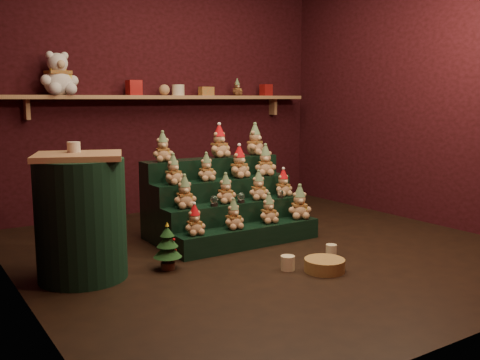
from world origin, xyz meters
TOP-DOWN VIEW (x-y plane):
  - ground at (0.00, 0.00)m, footprint 4.00×4.00m
  - back_wall at (0.00, 2.05)m, footprint 4.00×0.10m
  - right_wall at (2.05, 0.00)m, footprint 0.10×4.00m
  - back_shelf at (0.00, 1.87)m, footprint 3.60×0.26m
  - riser_tier_front at (-0.07, 0.15)m, footprint 1.40×0.22m
  - riser_tier_midfront at (-0.07, 0.37)m, footprint 1.40×0.22m
  - riser_tier_midback at (-0.07, 0.59)m, footprint 1.40×0.22m
  - riser_tier_back at (-0.07, 0.81)m, footprint 1.40×0.22m
  - teddy_0 at (-0.61, 0.16)m, footprint 0.19×0.17m
  - teddy_1 at (-0.24, 0.15)m, footprint 0.18×0.17m
  - teddy_2 at (0.15, 0.17)m, footprint 0.20×0.19m
  - teddy_3 at (0.50, 0.16)m, footprint 0.28×0.27m
  - teddy_4 at (-0.58, 0.39)m, footprint 0.22×0.21m
  - teddy_5 at (-0.17, 0.38)m, footprint 0.21×0.19m
  - teddy_6 at (0.17, 0.36)m, footprint 0.23×0.21m
  - teddy_7 at (0.48, 0.39)m, footprint 0.18×0.17m
  - teddy_8 at (-0.59, 0.58)m, footprint 0.23×0.21m
  - teddy_9 at (-0.24, 0.61)m, footprint 0.19×0.18m
  - teddy_10 at (0.11, 0.60)m, footprint 0.25×0.24m
  - teddy_11 at (0.41, 0.59)m, footprint 0.27×0.26m
  - teddy_12 at (-0.59, 0.80)m, footprint 0.22×0.21m
  - teddy_13 at (0.03, 0.83)m, footprint 0.25×0.23m
  - teddy_14 at (0.45, 0.83)m, footprint 0.29×0.28m
  - snow_globe_a at (-0.33, 0.31)m, footprint 0.07×0.07m
  - snow_globe_b at (-0.05, 0.31)m, footprint 0.07×0.07m
  - snow_globe_c at (0.39, 0.31)m, footprint 0.06×0.06m
  - side_table at (-1.55, 0.11)m, footprint 0.73×0.67m
  - table_ornament at (-1.55, 0.21)m, footprint 0.09×0.09m
  - mini_christmas_tree at (-0.95, -0.04)m, footprint 0.22×0.22m
  - mug_left at (-0.20, -0.55)m, footprint 0.11×0.11m
  - mug_right at (0.34, -0.45)m, footprint 0.09×0.09m
  - wicker_basket at (0.01, -0.73)m, footprint 0.39×0.39m
  - white_bear at (-1.21, 1.84)m, footprint 0.42×0.38m
  - brown_bear at (0.89, 1.84)m, footprint 0.14×0.13m
  - gift_tin_red_a at (-0.42, 1.85)m, footprint 0.14×0.14m
  - gift_tin_cream at (0.11, 1.85)m, footprint 0.14×0.14m
  - gift_tin_red_b at (1.32, 1.85)m, footprint 0.12×0.12m
  - shelf_plush_ball at (-0.06, 1.85)m, footprint 0.12×0.12m
  - scarf_gift_box at (0.47, 1.85)m, footprint 0.16×0.10m

SIDE VIEW (x-z plane):
  - ground at x=0.00m, z-range 0.00..0.00m
  - mug_right at x=0.34m, z-range 0.00..0.09m
  - wicker_basket at x=0.01m, z-range 0.00..0.10m
  - mug_left at x=-0.20m, z-range 0.00..0.11m
  - riser_tier_front at x=-0.07m, z-range 0.00..0.18m
  - mini_christmas_tree at x=-0.95m, z-range -0.01..0.36m
  - riser_tier_midfront at x=-0.07m, z-range 0.00..0.36m
  - riser_tier_midback at x=-0.07m, z-range 0.00..0.54m
  - teddy_0 at x=-0.61m, z-range 0.18..0.43m
  - teddy_1 at x=-0.24m, z-range 0.18..0.43m
  - teddy_2 at x=0.15m, z-range 0.18..0.44m
  - teddy_3 at x=0.50m, z-range 0.18..0.49m
  - riser_tier_back at x=-0.07m, z-range 0.00..0.72m
  - snow_globe_c at x=0.39m, z-range 0.36..0.44m
  - snow_globe_b at x=-0.05m, z-range 0.36..0.45m
  - snow_globe_a at x=-0.33m, z-range 0.36..0.45m
  - side_table at x=-1.55m, z-range -0.01..0.90m
  - teddy_7 at x=0.48m, z-range 0.36..0.61m
  - teddy_5 at x=-0.17m, z-range 0.36..0.62m
  - teddy_6 at x=0.17m, z-range 0.36..0.62m
  - teddy_4 at x=-0.58m, z-range 0.36..0.64m
  - teddy_9 at x=-0.24m, z-range 0.54..0.79m
  - teddy_8 at x=-0.59m, z-range 0.54..0.80m
  - teddy_11 at x=0.41m, z-range 0.54..0.84m
  - teddy_10 at x=0.11m, z-range 0.54..0.84m
  - teddy_12 at x=-0.59m, z-range 0.72..0.99m
  - teddy_13 at x=0.03m, z-range 0.72..1.03m
  - teddy_14 at x=0.45m, z-range 0.72..1.03m
  - table_ornament at x=-1.55m, z-range 0.91..0.98m
  - back_shelf at x=0.00m, z-range 1.17..1.41m
  - scarf_gift_box at x=0.47m, z-range 1.32..1.42m
  - gift_tin_cream at x=0.11m, z-range 1.32..1.44m
  - shelf_plush_ball at x=-0.06m, z-range 1.32..1.44m
  - gift_tin_red_b at x=1.32m, z-range 1.32..1.46m
  - back_wall at x=0.00m, z-range 0.00..2.80m
  - right_wall at x=2.05m, z-range 0.00..2.80m
  - gift_tin_red_a at x=-0.42m, z-range 1.32..1.48m
  - brown_bear at x=0.89m, z-range 1.32..1.51m
  - white_bear at x=-1.21m, z-range 1.32..1.85m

